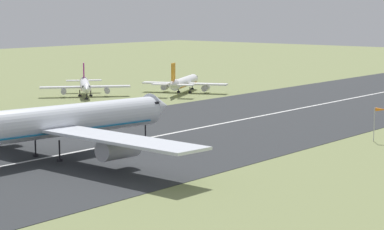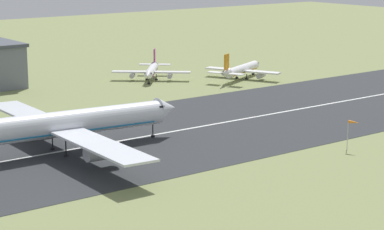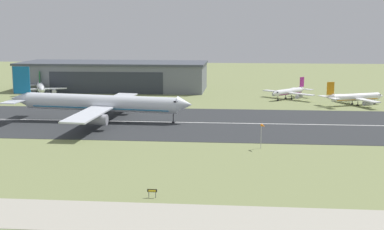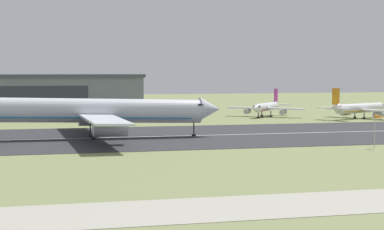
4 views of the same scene
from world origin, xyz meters
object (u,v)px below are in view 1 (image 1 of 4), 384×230
object	(u,v)px
airplane_parked_west	(184,83)
airplane_parked_east	(85,86)
windsock_pole	(381,112)
airplane_landing	(43,124)

from	to	relation	value
airplane_parked_west	airplane_parked_east	distance (m)	25.79
airplane_parked_east	windsock_pole	xyz separation A→B (m)	(-12.85, -85.46, 2.30)
airplane_landing	airplane_parked_west	xyz separation A→B (m)	(79.50, 40.30, -2.55)
airplane_parked_east	windsock_pole	distance (m)	86.45
airplane_parked_west	windsock_pole	world-z (taller)	airplane_parked_west
airplane_parked_west	windsock_pole	size ratio (longest dim) A/B	4.27
airplane_parked_east	windsock_pole	size ratio (longest dim) A/B	3.45
airplane_parked_east	windsock_pole	bearing A→B (deg)	-98.55
airplane_landing	airplane_parked_west	distance (m)	89.17
airplane_landing	airplane_parked_east	world-z (taller)	airplane_landing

